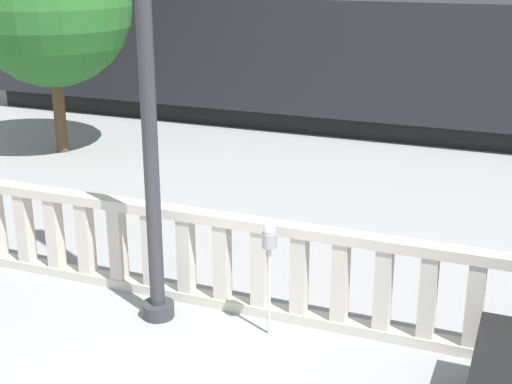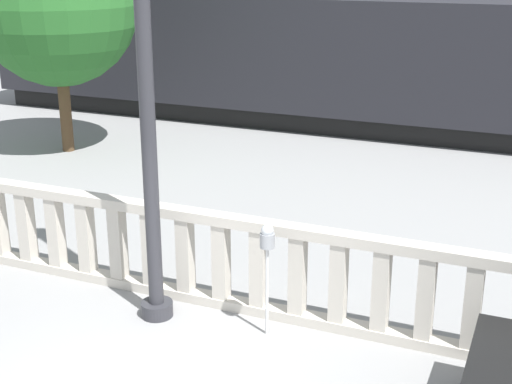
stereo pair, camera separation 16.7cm
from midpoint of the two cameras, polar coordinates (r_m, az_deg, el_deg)
balustrade at (r=9.60m, az=-0.82°, el=-5.81°), size 16.88×0.24×1.36m
lamppost at (r=8.72m, az=-8.41°, el=11.67°), size 0.44×0.44×6.62m
parking_meter at (r=8.79m, az=1.45°, el=-4.31°), size 0.19×0.19×1.50m
train_near at (r=19.85m, az=8.85°, el=10.34°), size 22.10×3.17×4.12m
train_far at (r=34.49m, az=14.87°, el=13.46°), size 21.97×2.98×4.19m
tree_left at (r=17.63m, az=-15.43°, el=14.19°), size 3.75×3.75×5.36m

